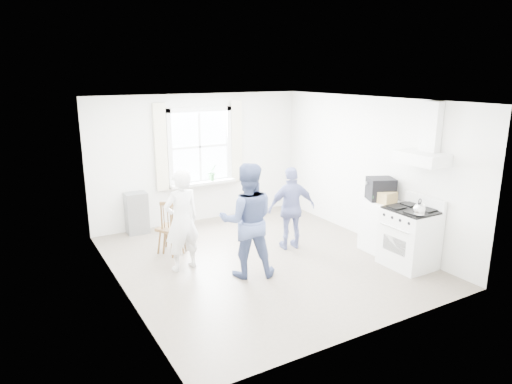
% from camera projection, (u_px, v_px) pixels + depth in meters
% --- Properties ---
extents(room_shell, '(4.62, 5.12, 2.64)m').
position_uv_depth(room_shell, '(262.00, 184.00, 7.20)').
color(room_shell, '#746759').
rests_on(room_shell, ground).
extents(window_assembly, '(1.88, 0.24, 1.70)m').
position_uv_depth(window_assembly, '(200.00, 151.00, 9.21)').
color(window_assembly, white).
rests_on(window_assembly, room_shell).
extents(range_hood, '(0.45, 0.76, 0.94)m').
position_uv_depth(range_hood, '(425.00, 147.00, 6.91)').
color(range_hood, silver).
rests_on(range_hood, room_shell).
extents(shelf_unit, '(0.40, 0.30, 0.80)m').
position_uv_depth(shelf_unit, '(137.00, 213.00, 8.70)').
color(shelf_unit, gray).
rests_on(shelf_unit, ground).
extents(gas_stove, '(0.68, 0.76, 1.12)m').
position_uv_depth(gas_stove, '(409.00, 237.00, 7.20)').
color(gas_stove, white).
rests_on(gas_stove, ground).
extents(kettle, '(0.18, 0.18, 0.26)m').
position_uv_depth(kettle, '(419.00, 210.00, 6.74)').
color(kettle, silver).
rests_on(kettle, gas_stove).
extents(low_cabinet, '(0.50, 0.55, 0.90)m').
position_uv_depth(low_cabinet, '(380.00, 226.00, 7.83)').
color(low_cabinet, silver).
rests_on(low_cabinet, ground).
extents(stereo_stack, '(0.54, 0.52, 0.38)m').
position_uv_depth(stereo_stack, '(381.00, 189.00, 7.73)').
color(stereo_stack, black).
rests_on(stereo_stack, low_cabinet).
extents(cardboard_box, '(0.31, 0.23, 0.18)m').
position_uv_depth(cardboard_box, '(387.00, 197.00, 7.56)').
color(cardboard_box, '#A2864E').
rests_on(cardboard_box, low_cabinet).
extents(windsor_chair_a, '(0.54, 0.53, 0.95)m').
position_uv_depth(windsor_chair_a, '(175.00, 221.00, 7.65)').
color(windsor_chair_a, '#4D3318').
rests_on(windsor_chair_a, ground).
extents(windsor_chair_b, '(0.52, 0.52, 0.93)m').
position_uv_depth(windsor_chair_b, '(172.00, 221.00, 7.72)').
color(windsor_chair_b, '#4D3318').
rests_on(windsor_chair_b, ground).
extents(person_left, '(0.65, 0.65, 1.59)m').
position_uv_depth(person_left, '(182.00, 220.00, 7.01)').
color(person_left, white).
rests_on(person_left, ground).
extents(person_mid, '(1.11, 1.11, 1.74)m').
position_uv_depth(person_mid, '(247.00, 220.00, 6.78)').
color(person_mid, '#44527E').
rests_on(person_mid, ground).
extents(person_right, '(1.01, 1.01, 1.45)m').
position_uv_depth(person_right, '(292.00, 208.00, 7.88)').
color(person_right, navy).
rests_on(person_right, ground).
extents(potted_plant, '(0.23, 0.23, 0.34)m').
position_uv_depth(potted_plant, '(212.00, 172.00, 9.35)').
color(potted_plant, '#306E32').
rests_on(potted_plant, window_assembly).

